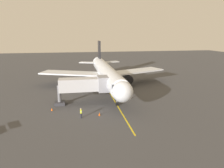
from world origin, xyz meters
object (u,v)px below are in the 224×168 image
at_px(ground_crew_marshaller, 81,113).
at_px(safety_cone_nose_right, 99,114).
at_px(airplane, 106,73).
at_px(jet_bridge, 88,85).
at_px(safety_cone_nose_left, 52,109).

bearing_deg(ground_crew_marshaller, safety_cone_nose_right, -170.37).
bearing_deg(safety_cone_nose_right, airplane, -102.80).
height_order(jet_bridge, safety_cone_nose_right, jet_bridge).
height_order(ground_crew_marshaller, safety_cone_nose_left, ground_crew_marshaller).
distance_m(ground_crew_marshaller, safety_cone_nose_left, 6.79).
distance_m(airplane, safety_cone_nose_right, 19.00).
bearing_deg(safety_cone_nose_left, safety_cone_nose_right, 154.51).
relative_size(safety_cone_nose_left, safety_cone_nose_right, 1.00).
bearing_deg(airplane, ground_crew_marshaller, 68.78).
distance_m(airplane, ground_crew_marshaller, 20.30).
bearing_deg(airplane, jet_bridge, 63.99).
relative_size(ground_crew_marshaller, safety_cone_nose_right, 3.11).
relative_size(airplane, jet_bridge, 3.52).
bearing_deg(airplane, safety_cone_nose_left, 49.06).
xyz_separation_m(airplane, safety_cone_nose_right, (4.13, 18.17, -3.73)).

